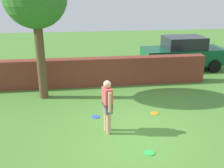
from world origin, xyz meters
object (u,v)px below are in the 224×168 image
Objects in this scene: car at (183,53)px; frisbee_green at (149,153)px; frisbee_orange at (154,113)px; frisbee_blue at (96,117)px; person at (107,104)px.

car reaches higher than frisbee_green.
car reaches higher than frisbee_orange.
frisbee_orange is (-2.95, -5.07, -0.85)m from car.
frisbee_green is at bearing -109.15° from frisbee_orange.
frisbee_blue is at bearing -179.76° from frisbee_orange.
frisbee_orange is at bearing 70.85° from frisbee_green.
frisbee_blue is 2.02m from frisbee_orange.
person is at bearing -129.24° from car.
person reaches higher than frisbee_blue.
car is 15.73× the size of frisbee_blue.
person is 6.00× the size of frisbee_orange.
person is 0.38× the size of car.
frisbee_green is (1.24, -2.24, 0.00)m from frisbee_blue.
frisbee_green is at bearing -154.21° from person.
frisbee_green is (-3.73, -7.32, -0.85)m from car.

